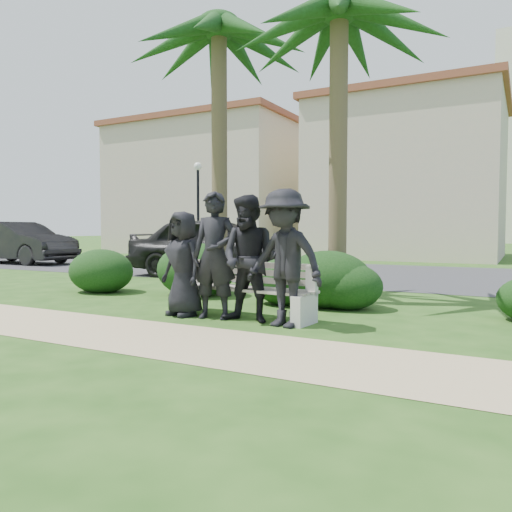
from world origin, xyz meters
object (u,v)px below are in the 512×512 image
at_px(car_b, 19,243).
at_px(street_lamp, 198,193).
at_px(palm_right, 339,12).
at_px(car_a, 215,247).
at_px(park_bench, 242,293).
at_px(man_a, 183,264).
at_px(man_d, 284,258).
at_px(man_b, 215,255).
at_px(palm_left, 219,30).
at_px(man_c, 250,259).

bearing_deg(car_b, street_lamp, -35.86).
distance_m(palm_right, car_a, 6.94).
xyz_separation_m(park_bench, man_a, (-0.84, -0.31, 0.43)).
xyz_separation_m(man_d, car_a, (-4.70, 5.57, -0.08)).
height_order(street_lamp, man_d, street_lamp).
bearing_deg(man_a, car_a, 134.21).
bearing_deg(car_b, palm_right, -107.00).
xyz_separation_m(man_b, palm_right, (1.01, 2.42, 4.13)).
relative_size(street_lamp, palm_right, 0.71).
height_order(man_b, man_d, man_b).
xyz_separation_m(man_d, car_b, (-14.23, 6.50, -0.12)).
bearing_deg(man_b, car_b, 141.99).
height_order(street_lamp, car_b, street_lamp).
height_order(man_d, car_a, man_d).
relative_size(man_d, car_a, 0.37).
xyz_separation_m(man_b, palm_left, (-1.63, 2.70, 4.41)).
relative_size(man_a, palm_left, 0.25).
distance_m(man_d, palm_right, 4.83).
height_order(park_bench, palm_left, palm_left).
height_order(park_bench, man_d, man_d).
height_order(man_d, palm_left, palm_left).
height_order(man_a, car_a, car_a).
relative_size(palm_left, palm_right, 1.05).
bearing_deg(palm_left, street_lamp, 127.06).
bearing_deg(man_a, palm_right, 72.95).
distance_m(man_a, car_a, 6.28).
xyz_separation_m(street_lamp, man_b, (8.95, -12.39, -2.02)).
relative_size(street_lamp, man_b, 2.33).
distance_m(man_b, man_d, 1.14).
distance_m(man_a, car_b, 14.10).
xyz_separation_m(park_bench, man_c, (0.29, -0.29, 0.53)).
bearing_deg(man_d, car_a, 140.91).
height_order(man_a, man_d, man_d).
bearing_deg(man_d, park_bench, 167.77).
bearing_deg(street_lamp, man_d, -50.99).
height_order(man_c, car_a, man_c).
relative_size(park_bench, man_c, 1.29).
bearing_deg(park_bench, car_b, 160.37).
xyz_separation_m(man_a, man_c, (1.13, 0.01, 0.11)).
height_order(man_c, man_d, man_d).
bearing_deg(palm_right, car_a, 146.00).
xyz_separation_m(street_lamp, man_d, (10.09, -12.46, -2.03)).
height_order(street_lamp, park_bench, street_lamp).
bearing_deg(car_b, man_b, -117.28).
distance_m(street_lamp, car_b, 7.56).
relative_size(man_d, palm_right, 0.30).
relative_size(park_bench, palm_left, 0.36).
height_order(man_b, car_a, man_b).
relative_size(man_c, palm_right, 0.29).
relative_size(park_bench, man_d, 1.26).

